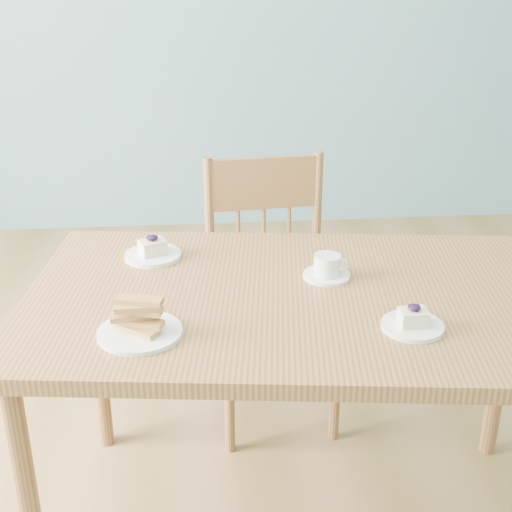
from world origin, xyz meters
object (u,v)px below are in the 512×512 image
dining_table (304,320)px  coffee_cup (327,268)px  cheesecake_plate_far (153,252)px  biscotti_plate (139,323)px  dining_chair (271,293)px  cheesecake_plate_near (413,322)px

dining_table → coffee_cup: coffee_cup is taller
cheesecake_plate_far → biscotti_plate: 0.44m
dining_chair → biscotti_plate: (-0.39, -0.75, 0.32)m
dining_chair → biscotti_plate: 0.91m
dining_table → cheesecake_plate_near: cheesecake_plate_near is taller
cheesecake_plate_near → cheesecake_plate_far: (-0.63, 0.46, 0.00)m
cheesecake_plate_far → biscotti_plate: bearing=-91.4°
coffee_cup → biscotti_plate: size_ratio=0.65×
dining_chair → cheesecake_plate_near: size_ratio=6.36×
coffee_cup → biscotti_plate: 0.55m
dining_table → dining_chair: 0.62m
cheesecake_plate_near → cheesecake_plate_far: 0.78m
dining_chair → dining_table: bearing=-93.2°
dining_chair → cheesecake_plate_far: 0.58m
dining_table → dining_chair: (-0.02, 0.58, -0.22)m
cheesecake_plate_near → coffee_cup: size_ratio=1.16×
dining_chair → coffee_cup: (0.10, -0.49, 0.32)m
coffee_cup → dining_chair: bearing=111.2°
dining_table → coffee_cup: bearing=58.1°
cheesecake_plate_near → cheesecake_plate_far: cheesecake_plate_far is taller
coffee_cup → biscotti_plate: (-0.49, -0.26, 0.00)m
dining_chair → cheesecake_plate_near: (0.25, -0.78, 0.31)m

